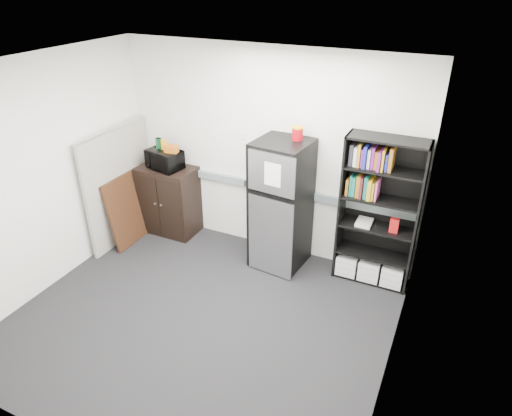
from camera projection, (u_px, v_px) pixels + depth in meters
The scene contains 18 objects.
floor at pixel (201, 319), 5.08m from camera, with size 4.00×4.00×0.00m, color black.
wall_back at pixel (266, 154), 5.84m from camera, with size 4.00×0.02×2.70m, color white.
wall_right at pixel (403, 263), 3.70m from camera, with size 0.02×3.50×2.70m, color white.
wall_left at pixel (43, 177), 5.19m from camera, with size 0.02×3.50×2.70m, color white.
ceiling at pixel (182, 72), 3.81m from camera, with size 4.00×3.50×0.02m, color white.
electrical_raceway at pixel (265, 187), 6.03m from camera, with size 3.92×0.05×0.10m, color gray.
wall_note at pixel (241, 135), 5.87m from camera, with size 0.14×0.00×0.10m, color white.
bookshelf at pixel (378, 214), 5.33m from camera, with size 0.90×0.34×1.85m.
cubicle_partition at pixel (120, 185), 6.27m from camera, with size 0.06×1.30×1.62m.
cabinet at pixel (169, 200), 6.57m from camera, with size 0.80×0.53×1.00m.
microwave at pixel (164, 159), 6.26m from camera, with size 0.48×0.32×0.26m, color black.
snack_box_a at pixel (159, 143), 6.23m from camera, with size 0.07×0.05×0.15m, color #175129.
snack_box_b at pixel (159, 143), 6.23m from camera, with size 0.07×0.05×0.15m, color #0D3A22.
snack_box_c at pixel (164, 145), 6.20m from camera, with size 0.07×0.05×0.14m, color orange.
snack_bag at pixel (171, 149), 6.11m from camera, with size 0.18×0.10×0.10m, color #C35D13.
refrigerator at pixel (281, 205), 5.69m from camera, with size 0.69×0.72×1.68m.
coffee_can at pixel (298, 132), 5.30m from camera, with size 0.13×0.13×0.18m.
framed_poster at pixel (129, 209), 6.34m from camera, with size 0.20×0.76×0.97m.
Camera 1 is at (2.21, -3.27, 3.49)m, focal length 32.00 mm.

